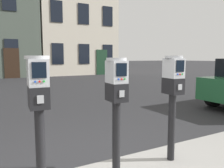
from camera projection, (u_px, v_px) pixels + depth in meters
The scene contains 4 objects.
parking_meter_near_kerb at pixel (39, 101), 2.02m from camera, with size 0.23×0.26×1.33m.
parking_meter_twin_adjacent at pixel (116, 96), 2.41m from camera, with size 0.23×0.26×1.31m.
parking_meter_end_of_row at pixel (173, 89), 2.79m from camera, with size 0.23×0.26×1.33m.
townhouse_grey_stucco at pixel (73, 21), 20.03m from camera, with size 6.46×5.32×9.46m.
Camera 1 is at (-1.05, -2.24, 1.45)m, focal length 35.86 mm.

